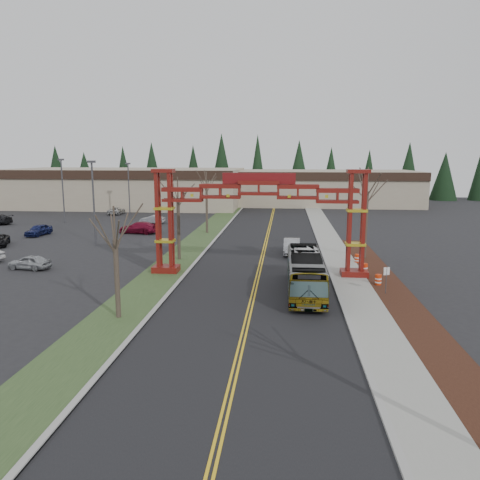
# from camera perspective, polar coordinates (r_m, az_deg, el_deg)

# --- Properties ---
(ground) EXTENTS (200.00, 200.00, 0.00)m
(ground) POSITION_cam_1_polar(r_m,az_deg,el_deg) (22.96, -0.53, -15.42)
(ground) COLOR black
(ground) RESTS_ON ground
(road) EXTENTS (12.00, 110.00, 0.02)m
(road) POSITION_cam_1_polar(r_m,az_deg,el_deg) (46.71, 2.74, -2.11)
(road) COLOR black
(road) RESTS_ON ground
(lane_line_left) EXTENTS (0.12, 100.00, 0.01)m
(lane_line_left) POSITION_cam_1_polar(r_m,az_deg,el_deg) (46.71, 2.59, -2.09)
(lane_line_left) COLOR yellow
(lane_line_left) RESTS_ON road
(lane_line_right) EXTENTS (0.12, 100.00, 0.01)m
(lane_line_right) POSITION_cam_1_polar(r_m,az_deg,el_deg) (46.70, 2.89, -2.10)
(lane_line_right) COLOR yellow
(lane_line_right) RESTS_ON road
(curb_right) EXTENTS (0.30, 110.00, 0.15)m
(curb_right) POSITION_cam_1_polar(r_m,az_deg,el_deg) (46.81, 10.29, -2.16)
(curb_right) COLOR #A09F9B
(curb_right) RESTS_ON ground
(sidewalk_right) EXTENTS (2.60, 110.00, 0.14)m
(sidewalk_right) POSITION_cam_1_polar(r_m,az_deg,el_deg) (46.95, 12.05, -2.18)
(sidewalk_right) COLOR gray
(sidewalk_right) RESTS_ON ground
(landscape_strip) EXTENTS (2.60, 50.00, 0.12)m
(landscape_strip) POSITION_cam_1_polar(r_m,az_deg,el_deg) (33.11, 19.44, -7.76)
(landscape_strip) COLOR black
(landscape_strip) RESTS_ON ground
(grass_median) EXTENTS (4.00, 110.00, 0.08)m
(grass_median) POSITION_cam_1_polar(r_m,az_deg,el_deg) (47.75, -6.90, -1.87)
(grass_median) COLOR #304723
(grass_median) RESTS_ON ground
(curb_left) EXTENTS (0.30, 110.00, 0.15)m
(curb_left) POSITION_cam_1_polar(r_m,az_deg,el_deg) (47.39, -4.71, -1.88)
(curb_left) COLOR #A09F9B
(curb_left) RESTS_ON ground
(gateway_arch) EXTENTS (18.20, 1.60, 8.90)m
(gateway_arch) POSITION_cam_1_polar(r_m,az_deg,el_deg) (38.86, 2.29, 4.33)
(gateway_arch) COLOR #64100D
(gateway_arch) RESTS_ON ground
(retail_building_west) EXTENTS (46.00, 22.30, 7.50)m
(retail_building_west) POSITION_cam_1_polar(r_m,az_deg,el_deg) (98.19, -13.66, 6.25)
(retail_building_west) COLOR tan
(retail_building_west) RESTS_ON ground
(retail_building_east) EXTENTS (38.00, 20.30, 7.00)m
(retail_building_east) POSITION_cam_1_polar(r_m,az_deg,el_deg) (101.05, 10.06, 6.34)
(retail_building_east) COLOR tan
(retail_building_east) RESTS_ON ground
(conifer_treeline) EXTENTS (116.10, 5.60, 13.00)m
(conifer_treeline) POSITION_cam_1_polar(r_m,az_deg,el_deg) (112.66, 4.63, 8.35)
(conifer_treeline) COLOR black
(conifer_treeline) RESTS_ON ground
(transit_bus) EXTENTS (2.53, 10.65, 2.96)m
(transit_bus) POSITION_cam_1_polar(r_m,az_deg,el_deg) (34.71, 7.96, -4.01)
(transit_bus) COLOR #96999D
(transit_bus) RESTS_ON ground
(silver_sedan) EXTENTS (1.69, 4.73, 1.55)m
(silver_sedan) POSITION_cam_1_polar(r_m,az_deg,el_deg) (48.49, 6.32, -0.79)
(silver_sedan) COLOR #A5A8AD
(silver_sedan) RESTS_ON ground
(parked_car_near_a) EXTENTS (3.97, 2.04, 1.29)m
(parked_car_near_a) POSITION_cam_1_polar(r_m,az_deg,el_deg) (45.69, -24.28, -2.47)
(parked_car_near_a) COLOR #A4A8AB
(parked_car_near_a) RESTS_ON ground
(parked_car_mid_a) EXTENTS (5.51, 2.93, 1.52)m
(parked_car_mid_a) POSITION_cam_1_polar(r_m,az_deg,el_deg) (62.56, -12.25, 1.49)
(parked_car_mid_a) COLOR maroon
(parked_car_mid_a) RESTS_ON ground
(parked_car_mid_b) EXTENTS (2.11, 4.33, 1.42)m
(parked_car_mid_b) POSITION_cam_1_polar(r_m,az_deg,el_deg) (64.78, -23.35, 1.13)
(parked_car_mid_b) COLOR navy
(parked_car_mid_b) RESTS_ON ground
(parked_car_far_a) EXTENTS (3.80, 1.53, 1.23)m
(parked_car_far_a) POSITION_cam_1_polar(r_m,az_deg,el_deg) (71.44, -10.61, 2.48)
(parked_car_far_a) COLOR #B7B8BF
(parked_car_far_a) RESTS_ON ground
(parked_car_far_b) EXTENTS (2.32, 4.66, 1.27)m
(parked_car_far_b) POSITION_cam_1_polar(r_m,az_deg,el_deg) (84.34, -14.85, 3.48)
(parked_car_far_b) COLOR silver
(parked_car_far_b) RESTS_ON ground
(bare_tree_median_near) EXTENTS (3.12, 3.12, 7.01)m
(bare_tree_median_near) POSITION_cam_1_polar(r_m,az_deg,el_deg) (29.20, -14.99, -0.03)
(bare_tree_median_near) COLOR #382D26
(bare_tree_median_near) RESTS_ON ground
(bare_tree_median_mid) EXTENTS (3.14, 3.14, 8.02)m
(bare_tree_median_mid) POSITION_cam_1_polar(r_m,az_deg,el_deg) (45.04, -7.58, 4.95)
(bare_tree_median_mid) COLOR #382D26
(bare_tree_median_mid) RESTS_ON ground
(bare_tree_median_far) EXTENTS (3.00, 3.00, 8.04)m
(bare_tree_median_far) POSITION_cam_1_polar(r_m,az_deg,el_deg) (60.92, -4.11, 6.44)
(bare_tree_median_far) COLOR #382D26
(bare_tree_median_far) RESTS_ON ground
(bare_tree_right_far) EXTENTS (3.52, 3.52, 8.93)m
(bare_tree_right_far) POSITION_cam_1_polar(r_m,az_deg,el_deg) (46.67, 15.25, 5.67)
(bare_tree_right_far) COLOR #382D26
(bare_tree_right_far) RESTS_ON ground
(light_pole_near) EXTENTS (0.82, 0.41, 9.48)m
(light_pole_near) POSITION_cam_1_polar(r_m,az_deg,el_deg) (55.37, -17.44, 5.09)
(light_pole_near) COLOR #3F3F44
(light_pole_near) RESTS_ON ground
(light_pole_mid) EXTENTS (0.83, 0.42, 9.61)m
(light_pole_mid) POSITION_cam_1_polar(r_m,az_deg,el_deg) (75.30, -20.82, 6.16)
(light_pole_mid) COLOR #3F3F44
(light_pole_mid) RESTS_ON ground
(light_pole_far) EXTENTS (0.77, 0.39, 8.93)m
(light_pole_far) POSITION_cam_1_polar(r_m,az_deg,el_deg) (79.02, -13.41, 6.41)
(light_pole_far) COLOR #3F3F44
(light_pole_far) RESTS_ON ground
(street_sign) EXTENTS (0.45, 0.21, 2.07)m
(street_sign) POSITION_cam_1_polar(r_m,az_deg,el_deg) (35.38, 17.42, -4.11)
(street_sign) COLOR #3F3F44
(street_sign) RESTS_ON ground
(barrel_south) EXTENTS (0.50, 0.50, 0.93)m
(barrel_south) POSITION_cam_1_polar(r_m,az_deg,el_deg) (37.88, 16.49, -4.73)
(barrel_south) COLOR red
(barrel_south) RESTS_ON ground
(barrel_mid) EXTENTS (0.56, 0.56, 1.03)m
(barrel_mid) POSITION_cam_1_polar(r_m,az_deg,el_deg) (40.88, 14.91, -3.50)
(barrel_mid) COLOR red
(barrel_mid) RESTS_ON ground
(barrel_north) EXTENTS (0.49, 0.49, 0.90)m
(barrel_north) POSITION_cam_1_polar(r_m,az_deg,el_deg) (45.20, 14.10, -2.25)
(barrel_north) COLOR red
(barrel_north) RESTS_ON ground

